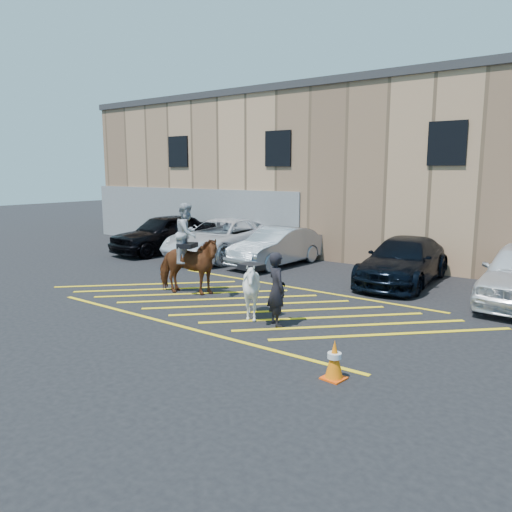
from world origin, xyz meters
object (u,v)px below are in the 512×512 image
Objects in this scene: car_silver_sedan at (277,247)px; saddled_white at (251,289)px; traffic_cone at (334,360)px; mounted_bay at (188,258)px; car_blue_suv at (404,261)px; car_black_suv at (165,233)px; handler at (277,289)px; car_white_pickup at (222,239)px.

saddled_white reaches higher than car_silver_sedan.
mounted_bay is at bearing 155.87° from traffic_cone.
car_blue_suv is at bearing 3.17° from car_silver_sedan.
mounted_bay is (-4.60, -5.41, 0.37)m from car_blue_suv.
handler reaches higher than car_black_suv.
car_black_suv reaches higher than traffic_cone.
handler is (7.25, -6.39, 0.07)m from car_white_pickup.
car_blue_suv is 7.11m from mounted_bay.
car_blue_suv is at bearing -62.67° from handler.
handler reaches higher than car_blue_suv.
car_black_suv is at bearing 148.13° from saddled_white.
saddled_white is at bearing 29.20° from handler.
handler is (-0.73, -6.34, 0.16)m from car_blue_suv.
handler is at bearing -13.55° from mounted_bay.
car_white_pickup reaches higher than traffic_cone.
mounted_bay is (-3.87, 0.93, 0.21)m from handler.
traffic_cone is at bearing -81.21° from car_blue_suv.
saddled_white is (3.57, -6.32, 0.02)m from car_silver_sedan.
car_black_suv is 1.14× the size of car_silver_sedan.
mounted_bay is at bearing -134.32° from car_blue_suv.
mounted_bay reaches higher than car_black_suv.
traffic_cone is (9.85, -8.36, -0.45)m from car_white_pickup.
car_black_suv is at bearing 141.88° from mounted_bay.
saddled_white is at bearing -15.80° from mounted_bay.
saddled_white is 2.05× the size of traffic_cone.
mounted_bay is (3.38, -5.46, 0.29)m from car_white_pickup.
handler reaches higher than saddled_white.
car_silver_sedan is (2.87, -0.00, -0.08)m from car_white_pickup.
car_black_suv is 3.42× the size of saddled_white.
car_blue_suv is (10.96, 0.42, -0.14)m from car_black_suv.
car_silver_sedan is at bearing 175.53° from car_blue_suv.
handler is (10.23, -5.92, 0.02)m from car_black_suv.
mounted_bay is 1.83× the size of saddled_white.
car_white_pickup is 3.93× the size of saddled_white.
car_black_suv is 5.87m from car_silver_sedan.
car_white_pickup is 6.42m from mounted_bay.
mounted_bay is (0.51, -5.45, 0.37)m from car_silver_sedan.
handler is at bearing -46.36° from car_white_pickup.
saddled_white is (-1.54, -6.27, 0.02)m from car_blue_suv.
car_white_pickup is 12.93m from traffic_cone.
car_black_suv reaches higher than car_silver_sedan.
handler is 0.65× the size of mounted_bay.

